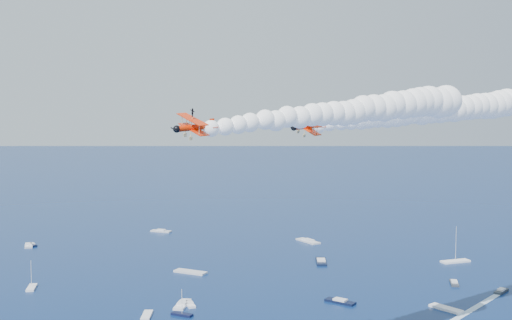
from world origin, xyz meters
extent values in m
cube|color=#292F36|center=(83.98, 87.85, 0.35)|extent=(6.99, 6.30, 0.70)
cube|color=black|center=(36.49, 135.24, 0.35)|extent=(6.18, 12.57, 0.70)
cube|color=black|center=(-79.87, 182.98, 0.35)|extent=(4.89, 6.12, 0.70)
cube|color=silver|center=(-24.53, 205.31, 0.35)|extent=(10.45, 7.71, 0.70)
cube|color=silver|center=(-81.29, 182.46, 0.35)|extent=(4.78, 10.25, 0.70)
cube|color=silver|center=(-14.33, 127.53, 0.35)|extent=(12.34, 10.21, 0.70)
cube|color=white|center=(88.02, 127.38, 0.35)|extent=(12.20, 5.82, 0.70)
cube|color=white|center=(-16.47, 90.09, 0.35)|extent=(3.41, 6.95, 0.70)
cube|color=silver|center=(40.31, 172.11, 0.35)|extent=(9.07, 13.81, 0.70)
cube|color=black|center=(-19.12, 81.08, 0.35)|extent=(6.50, 5.35, 0.70)
cube|color=black|center=(29.24, 85.47, 0.35)|extent=(8.88, 8.95, 0.70)
cube|color=white|center=(-18.67, 90.21, 0.35)|extent=(5.98, 10.27, 0.70)
cube|color=white|center=(58.31, 74.27, 0.35)|extent=(7.87, 10.28, 0.70)
cube|color=white|center=(-67.25, 115.84, 0.35)|extent=(2.75, 7.95, 0.70)
cube|color=white|center=(-29.11, 81.93, 0.35)|extent=(3.55, 8.11, 0.70)
cube|color=#303540|center=(73.32, 99.10, 0.35)|extent=(5.08, 8.22, 0.70)
cube|color=white|center=(66.50, 73.56, 0.03)|extent=(30.68, 25.61, 0.04)
camera|label=1|loc=(-25.09, -93.78, 59.14)|focal=43.50mm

